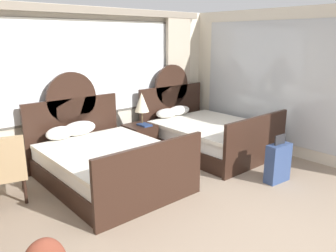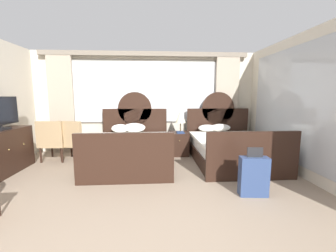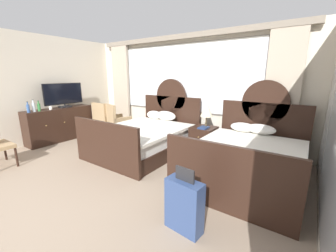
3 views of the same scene
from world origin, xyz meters
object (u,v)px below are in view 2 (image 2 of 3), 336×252
(book_on_nightstand, at_px, (180,132))
(armchair_by_window_centre, at_px, (54,139))
(bed_near_window, at_px, (131,149))
(tv_flatscreen, at_px, (0,113))
(suitcase_on_floor, at_px, (254,176))
(armchair_by_window_left, at_px, (74,139))
(table_lamp_on_nightstand, at_px, (181,116))
(bed_near_mirror, at_px, (230,147))
(nightstand_between_beds, at_px, (178,144))

(book_on_nightstand, height_order, armchair_by_window_centre, armchair_by_window_centre)
(bed_near_window, relative_size, tv_flatscreen, 2.15)
(bed_near_window, relative_size, suitcase_on_floor, 2.96)
(suitcase_on_floor, bearing_deg, armchair_by_window_centre, 151.98)
(armchair_by_window_left, distance_m, suitcase_on_floor, 3.97)
(bed_near_window, relative_size, table_lamp_on_nightstand, 3.70)
(armchair_by_window_left, bearing_deg, tv_flatscreen, -142.28)
(bed_near_window, xyz_separation_m, tv_flatscreen, (-2.42, -0.47, 0.87))
(book_on_nightstand, bearing_deg, bed_near_mirror, -27.41)
(book_on_nightstand, distance_m, suitcase_on_floor, 2.45)
(table_lamp_on_nightstand, xyz_separation_m, armchair_by_window_centre, (-3.02, -0.32, -0.50))
(armchair_by_window_centre, bearing_deg, armchair_by_window_left, 0.31)
(bed_near_mirror, relative_size, nightstand_between_beds, 3.80)
(table_lamp_on_nightstand, distance_m, book_on_nightstand, 0.41)
(bed_near_mirror, relative_size, table_lamp_on_nightstand, 3.70)
(bed_near_window, distance_m, table_lamp_on_nightstand, 1.51)
(bed_near_mirror, relative_size, armchair_by_window_centre, 2.35)
(tv_flatscreen, bearing_deg, table_lamp_on_nightstand, 17.32)
(bed_near_mirror, bearing_deg, armchair_by_window_left, 174.66)
(table_lamp_on_nightstand, bearing_deg, bed_near_mirror, -31.26)
(table_lamp_on_nightstand, distance_m, suitcase_on_floor, 2.60)
(armchair_by_window_left, bearing_deg, armchair_by_window_centre, -179.69)
(nightstand_between_beds, relative_size, armchair_by_window_left, 0.62)
(bed_near_window, xyz_separation_m, book_on_nightstand, (1.18, 0.56, 0.27))
(armchair_by_window_centre, bearing_deg, book_on_nightstand, 4.32)
(suitcase_on_floor, bearing_deg, bed_near_mirror, 81.97)
(book_on_nightstand, distance_m, armchair_by_window_centre, 3.02)
(tv_flatscreen, bearing_deg, suitcase_on_floor, -15.60)
(bed_near_mirror, height_order, armchair_by_window_centre, bed_near_mirror)
(bed_near_window, relative_size, book_on_nightstand, 8.62)
(armchair_by_window_centre, bearing_deg, bed_near_mirror, -4.70)
(suitcase_on_floor, bearing_deg, armchair_by_window_left, 148.82)
(suitcase_on_floor, bearing_deg, bed_near_window, 139.74)
(armchair_by_window_left, height_order, armchair_by_window_centre, same)
(tv_flatscreen, relative_size, suitcase_on_floor, 1.38)
(armchair_by_window_left, height_order, suitcase_on_floor, armchair_by_window_left)
(table_lamp_on_nightstand, bearing_deg, bed_near_window, -151.25)
(nightstand_between_beds, bearing_deg, armchair_by_window_left, -172.59)
(table_lamp_on_nightstand, bearing_deg, armchair_by_window_centre, -174.04)
(nightstand_between_beds, relative_size, table_lamp_on_nightstand, 0.97)
(bed_near_window, relative_size, armchair_by_window_left, 2.35)
(bed_near_mirror, relative_size, suitcase_on_floor, 2.96)
(nightstand_between_beds, xyz_separation_m, book_on_nightstand, (0.04, -0.10, 0.31))
(tv_flatscreen, distance_m, armchair_by_window_left, 1.50)
(bed_near_mirror, bearing_deg, table_lamp_on_nightstand, 148.74)
(armchair_by_window_left, xyz_separation_m, suitcase_on_floor, (3.39, -2.05, -0.20))
(book_on_nightstand, relative_size, suitcase_on_floor, 0.34)
(bed_near_window, height_order, armchair_by_window_left, bed_near_window)
(table_lamp_on_nightstand, bearing_deg, armchair_by_window_left, -173.03)
(tv_flatscreen, height_order, armchair_by_window_left, tv_flatscreen)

